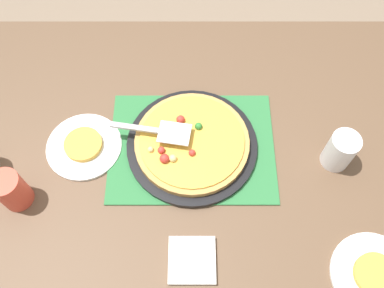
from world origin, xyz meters
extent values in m
plane|color=#84705B|center=(0.00, 0.00, 0.00)|extent=(8.00, 8.00, 0.00)
cube|color=brown|center=(0.00, 0.00, 0.73)|extent=(1.40, 1.00, 0.03)
cube|color=brown|center=(-0.64, -0.44, 0.36)|extent=(0.07, 0.07, 0.72)
cube|color=brown|center=(0.64, -0.44, 0.36)|extent=(0.07, 0.07, 0.72)
cube|color=#2D753D|center=(0.00, 0.00, 0.75)|extent=(0.48, 0.36, 0.01)
cylinder|color=black|center=(0.00, 0.00, 0.76)|extent=(0.38, 0.38, 0.01)
cylinder|color=tan|center=(0.00, 0.00, 0.78)|extent=(0.33, 0.33, 0.02)
cylinder|color=gold|center=(0.00, 0.00, 0.79)|extent=(0.30, 0.30, 0.01)
sphere|color=#E5CC7F|center=(0.12, 0.03, 0.80)|extent=(0.02, 0.02, 0.02)
sphere|color=red|center=(0.03, -0.06, 0.80)|extent=(0.03, 0.03, 0.03)
sphere|color=#E5CC7F|center=(0.06, -0.03, 0.80)|extent=(0.03, 0.03, 0.03)
sphere|color=#338433|center=(-0.02, -0.04, 0.80)|extent=(0.02, 0.02, 0.02)
sphere|color=red|center=(0.09, 0.04, 0.80)|extent=(0.02, 0.02, 0.02)
sphere|color=#E5CC7F|center=(0.05, 0.06, 0.80)|extent=(0.02, 0.02, 0.02)
sphere|color=red|center=(0.00, 0.04, 0.80)|extent=(0.02, 0.02, 0.02)
sphere|color=#B76675|center=(0.02, 0.00, 0.80)|extent=(0.02, 0.02, 0.02)
sphere|color=red|center=(0.08, 0.06, 0.80)|extent=(0.03, 0.03, 0.03)
cylinder|color=white|center=(0.32, 0.00, 0.76)|extent=(0.22, 0.22, 0.01)
cylinder|color=white|center=(-0.46, 0.37, 0.76)|extent=(0.22, 0.22, 0.01)
cylinder|color=gold|center=(0.32, 0.00, 0.77)|extent=(0.11, 0.11, 0.02)
cylinder|color=gold|center=(-0.46, 0.37, 0.77)|extent=(0.11, 0.11, 0.02)
cylinder|color=#E04C38|center=(0.47, 0.16, 0.81)|extent=(0.08, 0.08, 0.12)
cylinder|color=white|center=(-0.41, 0.04, 0.81)|extent=(0.08, 0.08, 0.12)
cube|color=silver|center=(0.05, -0.01, 0.82)|extent=(0.10, 0.08, 0.00)
cube|color=#B2B2B7|center=(0.16, -0.03, 0.82)|extent=(0.14, 0.04, 0.01)
cube|color=white|center=(0.00, 0.33, 0.76)|extent=(0.12, 0.12, 0.02)
camera|label=1|loc=(0.00, 0.56, 1.82)|focal=38.34mm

